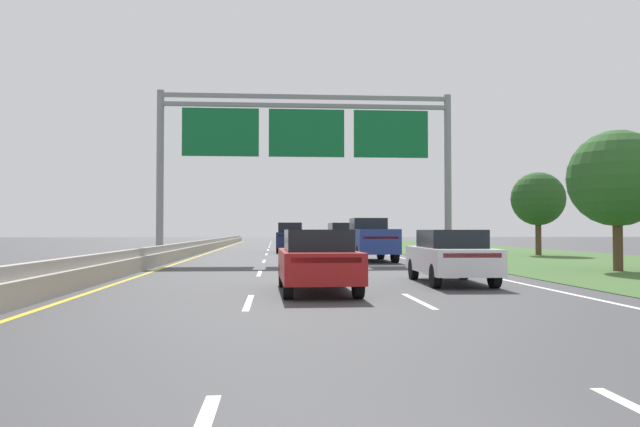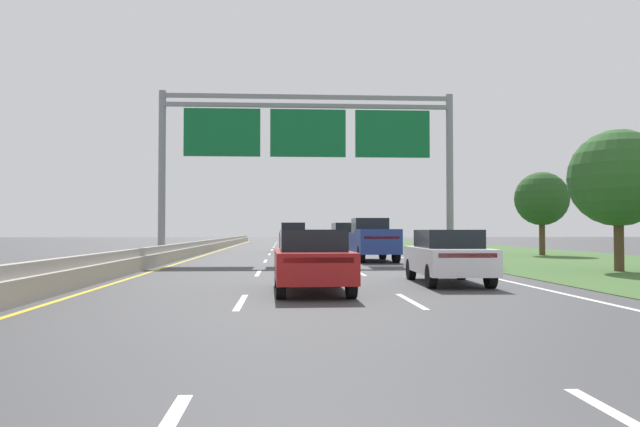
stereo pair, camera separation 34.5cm
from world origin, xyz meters
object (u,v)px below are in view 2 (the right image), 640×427
pickup_truck_blue (372,240)px  car_grey_right_lane_suv (344,237)px  overhead_sign_gantry (308,141)px  roadside_tree_near (618,178)px  car_red_centre_lane_sedan (312,260)px  car_white_right_lane_sedan (447,256)px  car_navy_centre_lane_suv (293,237)px  roadside_tree_mid (542,199)px

pickup_truck_blue → car_grey_right_lane_suv: pickup_truck_blue is taller
overhead_sign_gantry → roadside_tree_near: bearing=-37.3°
car_red_centre_lane_sedan → car_white_right_lane_sedan: bearing=-62.3°
car_navy_centre_lane_suv → car_grey_right_lane_suv: 3.75m
car_red_centre_lane_sedan → car_grey_right_lane_suv: (3.72, 29.06, 0.28)m
car_navy_centre_lane_suv → car_grey_right_lane_suv: bearing=-81.3°
pickup_truck_blue → car_red_centre_lane_sedan: 16.26m
car_grey_right_lane_suv → car_white_right_lane_sedan: size_ratio=1.07×
roadside_tree_near → car_red_centre_lane_sedan: bearing=-149.4°
car_grey_right_lane_suv → car_white_right_lane_sedan: 26.79m
overhead_sign_gantry → car_red_centre_lane_sedan: size_ratio=3.39×
overhead_sign_gantry → roadside_tree_mid: bearing=22.6°
pickup_truck_blue → overhead_sign_gantry: bearing=90.3°
car_white_right_lane_sedan → roadside_tree_near: 9.58m
pickup_truck_blue → car_white_right_lane_sedan: pickup_truck_blue is taller
car_grey_right_lane_suv → roadside_tree_mid: roadside_tree_mid is taller
car_red_centre_lane_sedan → car_grey_right_lane_suv: size_ratio=0.94×
pickup_truck_blue → roadside_tree_near: 12.18m
overhead_sign_gantry → pickup_truck_blue: size_ratio=2.77×
car_navy_centre_lane_suv → roadside_tree_near: roadside_tree_near is taller
pickup_truck_blue → car_white_right_lane_sedan: 13.53m
overhead_sign_gantry → roadside_tree_near: 14.56m
car_navy_centre_lane_suv → car_red_centre_lane_sedan: (-0.00, -28.58, -0.28)m
car_navy_centre_lane_suv → pickup_truck_blue: bearing=-161.9°
roadside_tree_near → car_white_right_lane_sedan: bearing=-148.7°
pickup_truck_blue → car_red_centre_lane_sedan: pickup_truck_blue is taller
car_navy_centre_lane_suv → roadside_tree_mid: bearing=-112.2°
car_red_centre_lane_sedan → car_white_right_lane_sedan: size_ratio=1.00×
overhead_sign_gantry → car_white_right_lane_sedan: 14.90m
overhead_sign_gantry → roadside_tree_mid: (14.83, 6.16, -2.61)m
car_grey_right_lane_suv → roadside_tree_near: size_ratio=0.88×
roadside_tree_near → roadside_tree_mid: roadside_tree_near is taller
overhead_sign_gantry → roadside_tree_near: (11.39, -8.69, -2.61)m
car_navy_centre_lane_suv → car_grey_right_lane_suv: same height
car_red_centre_lane_sedan → roadside_tree_near: 14.11m
overhead_sign_gantry → car_grey_right_lane_suv: size_ratio=3.18×
car_grey_right_lane_suv → car_white_right_lane_sedan: bearing=179.5°
car_grey_right_lane_suv → roadside_tree_near: 23.63m
car_navy_centre_lane_suv → roadside_tree_mid: (15.35, -6.69, 2.43)m
pickup_truck_blue → roadside_tree_mid: size_ratio=1.04×
pickup_truck_blue → roadside_tree_near: size_ratio=1.01×
overhead_sign_gantry → car_grey_right_lane_suv: (3.19, 13.33, -5.04)m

